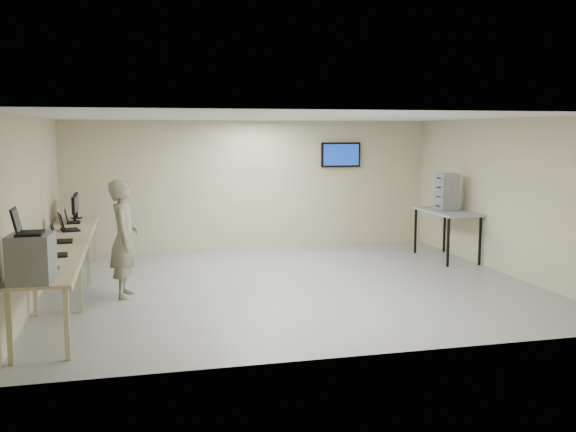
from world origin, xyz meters
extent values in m
cube|color=#9F9F9F|center=(0.00, 0.00, 0.00)|extent=(8.00, 7.00, 0.01)
cube|color=silver|center=(0.00, 0.00, 2.80)|extent=(8.00, 7.00, 0.01)
cube|color=#B6AE94|center=(0.00, 3.50, 1.40)|extent=(8.00, 0.01, 2.80)
cube|color=#B6AE94|center=(0.00, -3.50, 1.40)|extent=(8.00, 0.01, 2.80)
cube|color=#B6AE94|center=(-4.00, 0.00, 1.40)|extent=(0.01, 7.00, 2.80)
cube|color=#B6AE94|center=(4.00, 0.00, 1.40)|extent=(0.01, 7.00, 2.80)
cube|color=black|center=(2.00, 3.48, 2.05)|extent=(0.15, 0.04, 0.15)
cube|color=black|center=(2.00, 3.44, 2.05)|extent=(0.90, 0.06, 0.55)
cube|color=navy|center=(2.00, 3.40, 2.05)|extent=(0.82, 0.01, 0.47)
cube|color=tan|center=(-3.60, 0.00, 0.88)|extent=(0.75, 6.00, 0.04)
cube|color=#B5B284|center=(-3.23, 0.00, 0.85)|extent=(0.02, 6.00, 0.06)
cube|color=#B5B284|center=(-3.90, -2.85, 0.43)|extent=(0.06, 0.06, 0.86)
cube|color=#B5B284|center=(-3.30, -2.85, 0.43)|extent=(0.06, 0.06, 0.86)
cube|color=#B5B284|center=(-3.90, -0.90, 0.43)|extent=(0.06, 0.06, 0.86)
cube|color=#B5B284|center=(-3.30, -0.90, 0.43)|extent=(0.06, 0.06, 0.86)
cube|color=#B5B284|center=(-3.90, 0.90, 0.43)|extent=(0.06, 0.06, 0.86)
cube|color=#B5B284|center=(-3.30, 0.90, 0.43)|extent=(0.06, 0.06, 0.86)
cube|color=#B5B284|center=(-3.90, 2.85, 0.43)|extent=(0.06, 0.06, 0.86)
cube|color=#B5B284|center=(-3.30, 2.85, 0.43)|extent=(0.06, 0.06, 0.86)
cube|color=slate|center=(-3.65, -2.75, 1.17)|extent=(0.49, 0.55, 0.54)
cube|color=black|center=(-3.65, -2.75, 1.45)|extent=(0.28, 0.38, 0.02)
cube|color=black|center=(-3.79, -2.75, 1.60)|extent=(0.08, 0.36, 0.27)
cube|color=black|center=(-3.77, -2.75, 1.60)|extent=(0.05, 0.32, 0.23)
cube|color=black|center=(-3.56, -2.18, 0.91)|extent=(0.23, 0.32, 0.02)
cube|color=black|center=(-3.67, -2.18, 1.04)|extent=(0.06, 0.30, 0.23)
cube|color=black|center=(-3.66, -2.18, 1.04)|extent=(0.05, 0.27, 0.19)
cube|color=black|center=(-3.53, -1.22, 0.91)|extent=(0.26, 0.34, 0.02)
cube|color=black|center=(-3.65, -1.22, 1.04)|extent=(0.09, 0.31, 0.23)
cube|color=black|center=(-3.63, -1.22, 1.04)|extent=(0.07, 0.27, 0.19)
cube|color=black|center=(-3.58, -0.09, 0.91)|extent=(0.29, 0.39, 0.02)
cube|color=black|center=(-3.72, -0.09, 1.06)|extent=(0.09, 0.36, 0.27)
cube|color=black|center=(-3.70, -0.09, 1.06)|extent=(0.07, 0.31, 0.22)
cube|color=black|center=(-3.58, 1.08, 0.91)|extent=(0.37, 0.45, 0.02)
cube|color=black|center=(-3.73, 1.08, 1.07)|extent=(0.16, 0.38, 0.28)
cube|color=black|center=(-3.71, 1.08, 1.07)|extent=(0.13, 0.33, 0.23)
cube|color=black|center=(-3.61, 2.00, 0.91)|extent=(0.26, 0.34, 0.02)
cube|color=black|center=(-3.72, 2.00, 1.04)|extent=(0.08, 0.31, 0.23)
cube|color=black|center=(-3.71, 2.00, 1.04)|extent=(0.06, 0.28, 0.20)
cylinder|color=black|center=(-3.60, 2.20, 0.91)|extent=(0.21, 0.21, 0.02)
cube|color=black|center=(-3.60, 2.20, 1.00)|extent=(0.04, 0.03, 0.17)
cube|color=black|center=(-3.60, 2.20, 1.21)|extent=(0.05, 0.48, 0.32)
cube|color=black|center=(-3.57, 2.20, 1.21)|extent=(0.00, 0.43, 0.27)
cylinder|color=black|center=(-3.60, 2.67, 0.91)|extent=(0.22, 0.22, 0.02)
cube|color=black|center=(-3.60, 2.67, 1.00)|extent=(0.04, 0.03, 0.18)
cube|color=black|center=(-3.60, 2.67, 1.22)|extent=(0.05, 0.49, 0.33)
cube|color=black|center=(-3.57, 2.67, 1.22)|extent=(0.00, 0.45, 0.28)
imported|color=gray|center=(-2.68, -0.10, 0.92)|extent=(0.50, 0.71, 1.84)
cube|color=gray|center=(3.60, 1.46, 0.97)|extent=(0.77, 1.65, 0.04)
cube|color=black|center=(3.27, 0.73, 0.47)|extent=(0.04, 0.04, 0.95)
cube|color=black|center=(3.27, 2.18, 0.47)|extent=(0.04, 0.04, 0.95)
cube|color=black|center=(3.93, 0.73, 0.47)|extent=(0.04, 0.04, 0.95)
cube|color=black|center=(3.93, 2.18, 0.47)|extent=(0.04, 0.04, 0.95)
cube|color=gray|center=(3.58, 1.46, 1.08)|extent=(0.36, 0.39, 0.19)
cube|color=gray|center=(3.58, 1.46, 1.27)|extent=(0.36, 0.39, 0.19)
cube|color=gray|center=(3.58, 1.46, 1.46)|extent=(0.36, 0.39, 0.19)
cube|color=gray|center=(3.58, 1.46, 1.65)|extent=(0.36, 0.39, 0.19)
camera|label=1|loc=(-2.53, -10.21, 2.56)|focal=40.00mm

